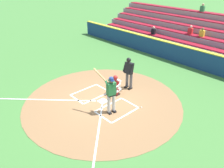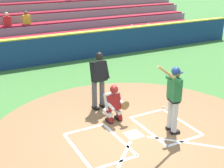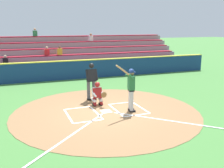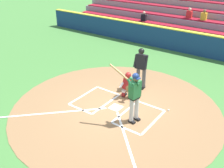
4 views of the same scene
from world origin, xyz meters
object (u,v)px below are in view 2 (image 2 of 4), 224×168
catcher (114,103)px  plate_umpire (99,77)px  batter (174,95)px  baseball (164,107)px

catcher → plate_umpire: 1.10m
batter → baseball: (-0.75, -1.34, -1.06)m
catcher → baseball: bearing=-179.4°
batter → catcher: bearing=-50.9°
batter → plate_umpire: (1.08, -2.31, -0.02)m
batter → catcher: size_ratio=1.88×
batter → plate_umpire: 2.55m
catcher → baseball: catcher is taller
batter → plate_umpire: size_ratio=1.14×
batter → plate_umpire: batter is taller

